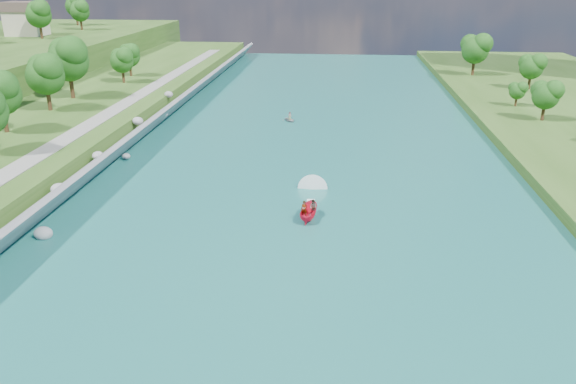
# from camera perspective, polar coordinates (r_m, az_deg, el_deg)

# --- Properties ---
(ground) EXTENTS (260.00, 260.00, 0.00)m
(ground) POSITION_cam_1_polar(r_m,az_deg,el_deg) (49.32, -0.08, -8.21)
(ground) COLOR #2D5119
(ground) RESTS_ON ground
(river_water) EXTENTS (55.00, 240.00, 0.10)m
(river_water) POSITION_cam_1_polar(r_m,az_deg,el_deg) (67.36, 1.54, 0.23)
(river_water) COLOR #1B685E
(river_water) RESTS_ON ground
(ridge_west) EXTENTS (60.00, 120.00, 9.00)m
(ridge_west) POSITION_cam_1_polar(r_m,az_deg,el_deg) (163.86, -27.22, 12.15)
(ridge_west) COLOR #2D5119
(ridge_west) RESTS_ON ground
(riprap_bank) EXTENTS (4.62, 236.00, 4.39)m
(riprap_bank) POSITION_cam_1_polar(r_m,az_deg,el_deg) (72.25, -19.43, 1.96)
(riprap_bank) COLOR slate
(riprap_bank) RESTS_ON ground
(riverside_path) EXTENTS (3.00, 200.00, 0.10)m
(riverside_path) POSITION_cam_1_polar(r_m,az_deg,el_deg) (75.51, -23.91, 3.52)
(riverside_path) COLOR gray
(riverside_path) RESTS_ON berm_west
(trees_ridge) EXTENTS (15.01, 68.47, 10.87)m
(trees_ridge) POSITION_cam_1_polar(r_m,az_deg,el_deg) (166.31, -24.13, 16.05)
(trees_ridge) COLOR #154512
(trees_ridge) RESTS_ON ridge_west
(motorboat) EXTENTS (3.60, 18.96, 2.19)m
(motorboat) POSITION_cam_1_polar(r_m,az_deg,el_deg) (60.42, 2.15, -1.58)
(motorboat) COLOR red
(motorboat) RESTS_ON river_water
(raft) EXTENTS (3.13, 3.45, 1.57)m
(raft) POSITION_cam_1_polar(r_m,az_deg,el_deg) (98.99, 0.18, 7.42)
(raft) COLOR gray
(raft) RESTS_ON river_water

